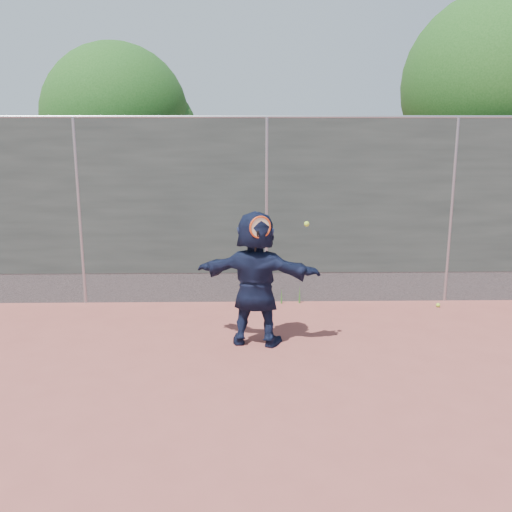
{
  "coord_description": "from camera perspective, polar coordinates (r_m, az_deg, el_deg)",
  "views": [
    {
      "loc": [
        -0.34,
        -5.61,
        2.89
      ],
      "look_at": [
        -0.2,
        1.65,
        1.21
      ],
      "focal_mm": 40.0,
      "sensor_mm": 36.0,
      "label": 1
    }
  ],
  "objects": [
    {
      "name": "fence",
      "position": [
        9.21,
        1.05,
        4.88
      ],
      "size": [
        20.0,
        0.06,
        3.03
      ],
      "color": "#38423D",
      "rests_on": "ground"
    },
    {
      "name": "tree_left",
      "position": [
        12.41,
        -13.08,
        12.95
      ],
      "size": [
        3.15,
        3.0,
        4.53
      ],
      "color": "#382314",
      "rests_on": "ground"
    },
    {
      "name": "weed_clump",
      "position": [
        9.42,
        2.84,
        -3.97
      ],
      "size": [
        0.68,
        0.07,
        0.3
      ],
      "color": "#387226",
      "rests_on": "ground"
    },
    {
      "name": "ball_ground",
      "position": [
        9.71,
        17.74,
        -4.7
      ],
      "size": [
        0.07,
        0.07,
        0.07
      ],
      "primitive_type": "sphere",
      "color": "#AEDF31",
      "rests_on": "ground"
    },
    {
      "name": "tree_right",
      "position": [
        12.43,
        23.57,
        14.78
      ],
      "size": [
        3.78,
        3.6,
        5.39
      ],
      "color": "#382314",
      "rests_on": "ground"
    },
    {
      "name": "ground",
      "position": [
        6.32,
        2.2,
        -14.2
      ],
      "size": [
        80.0,
        80.0,
        0.0
      ],
      "primitive_type": "plane",
      "color": "#9E4C42",
      "rests_on": "ground"
    },
    {
      "name": "swing_action",
      "position": [
        7.18,
        0.88,
        2.79
      ],
      "size": [
        0.76,
        0.15,
        0.51
      ],
      "color": "#DF4315",
      "rests_on": "ground"
    },
    {
      "name": "player",
      "position": [
        7.52,
        -0.0,
        -2.24
      ],
      "size": [
        1.76,
        0.88,
        1.81
      ],
      "primitive_type": "imported",
      "rotation": [
        0.0,
        0.0,
        2.93
      ],
      "color": "#131A35",
      "rests_on": "ground"
    }
  ]
}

